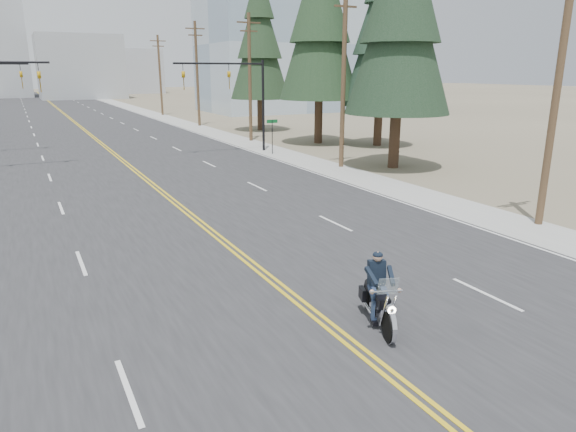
# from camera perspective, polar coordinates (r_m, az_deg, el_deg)

# --- Properties ---
(road) EXTENTS (20.00, 200.00, 0.01)m
(road) POSITION_cam_1_polar(r_m,az_deg,el_deg) (75.87, -23.06, 9.93)
(road) COLOR #303033
(road) RESTS_ON ground
(sidewalk_right) EXTENTS (3.00, 200.00, 0.01)m
(sidewalk_right) POSITION_cam_1_polar(r_m,az_deg,el_deg) (77.67, -14.48, 10.79)
(sidewalk_right) COLOR #A5A5A0
(sidewalk_right) RESTS_ON ground
(traffic_mast_right) EXTENTS (7.10, 0.26, 7.00)m
(traffic_mast_right) POSITION_cam_1_polar(r_m,az_deg,el_deg) (40.37, -5.48, 14.00)
(traffic_mast_right) COLOR black
(traffic_mast_right) RESTS_ON ground
(street_sign) EXTENTS (0.90, 0.06, 2.62)m
(street_sign) POSITION_cam_1_polar(r_m,az_deg,el_deg) (39.51, -1.77, 9.46)
(street_sign) COLOR black
(street_sign) RESTS_ON ground
(utility_pole_a) EXTENTS (2.20, 0.30, 11.00)m
(utility_pole_a) POSITION_cam_1_polar(r_m,az_deg,el_deg) (23.05, 27.80, 12.95)
(utility_pole_a) COLOR brown
(utility_pole_a) RESTS_ON ground
(utility_pole_b) EXTENTS (2.20, 0.30, 11.50)m
(utility_pole_b) POSITION_cam_1_polar(r_m,az_deg,el_deg) (34.01, 6.20, 15.41)
(utility_pole_b) COLOR brown
(utility_pole_b) RESTS_ON ground
(utility_pole_c) EXTENTS (2.20, 0.30, 11.00)m
(utility_pole_c) POSITION_cam_1_polar(r_m,az_deg,el_deg) (47.25, -4.27, 15.25)
(utility_pole_c) COLOR brown
(utility_pole_c) RESTS_ON ground
(utility_pole_d) EXTENTS (2.20, 0.30, 11.50)m
(utility_pole_d) POSITION_cam_1_polar(r_m,az_deg,el_deg) (61.30, -10.07, 15.42)
(utility_pole_d) COLOR brown
(utility_pole_d) RESTS_ON ground
(utility_pole_e) EXTENTS (2.20, 0.30, 11.00)m
(utility_pole_e) POSITION_cam_1_polar(r_m,az_deg,el_deg) (77.66, -14.04, 15.06)
(utility_pole_e) COLOR brown
(utility_pole_e) RESTS_ON ground
(glass_building) EXTENTS (24.00, 16.00, 20.00)m
(glass_building) POSITION_cam_1_polar(r_m,az_deg,el_deg) (84.61, -0.64, 18.43)
(glass_building) COLOR #9EB5CC
(glass_building) RESTS_ON ground
(haze_bldg_b) EXTENTS (18.00, 14.00, 14.00)m
(haze_bldg_b) POSITION_cam_1_polar(r_m,az_deg,el_deg) (131.14, -22.09, 15.09)
(haze_bldg_b) COLOR #ADB2B7
(haze_bldg_b) RESTS_ON ground
(haze_bldg_c) EXTENTS (16.00, 12.00, 18.00)m
(haze_bldg_c) POSITION_cam_1_polar(r_m,az_deg,el_deg) (124.33, -5.94, 17.06)
(haze_bldg_c) COLOR #B7BCC6
(haze_bldg_c) RESTS_ON ground
(haze_bldg_e) EXTENTS (14.00, 14.00, 12.00)m
(haze_bldg_e) POSITION_cam_1_polar(r_m,az_deg,el_deg) (158.47, -16.75, 15.14)
(haze_bldg_e) COLOR #B7BCC6
(haze_bldg_e) RESTS_ON ground
(motorcyclist) EXTENTS (1.78, 2.57, 1.85)m
(motorcyclist) POSITION_cam_1_polar(r_m,az_deg,el_deg) (13.05, 10.16, -8.23)
(motorcyclist) COLOR black
(motorcyclist) RESTS_ON ground
(conifer_near) EXTENTS (6.66, 6.66, 17.62)m
(conifer_near) POSITION_cam_1_polar(r_m,az_deg,el_deg) (34.56, 12.57, 22.02)
(conifer_near) COLOR #382619
(conifer_near) RESTS_ON ground
(conifer_mid) EXTENTS (6.29, 6.29, 16.78)m
(conifer_mid) POSITION_cam_1_polar(r_m,az_deg,el_deg) (44.95, 10.47, 19.99)
(conifer_mid) COLOR #382619
(conifer_mid) RESTS_ON ground
(conifer_tall) EXTENTS (6.85, 6.85, 19.04)m
(conifer_tall) POSITION_cam_1_polar(r_m,az_deg,el_deg) (45.91, 3.59, 21.75)
(conifer_tall) COLOR #382619
(conifer_tall) RESTS_ON ground
(conifer_far) EXTENTS (6.22, 6.22, 16.66)m
(conifer_far) POSITION_cam_1_polar(r_m,az_deg,el_deg) (56.13, -3.19, 19.26)
(conifer_far) COLOR #382619
(conifer_far) RESTS_ON ground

